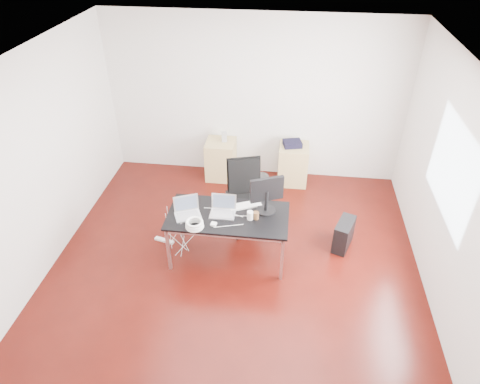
# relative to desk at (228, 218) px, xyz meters

# --- Properties ---
(room_shell) EXTENTS (5.00, 5.00, 5.00)m
(room_shell) POSITION_rel_desk_xyz_m (0.15, -0.17, 0.73)
(room_shell) COLOR #360906
(room_shell) RESTS_ON ground
(desk) EXTENTS (1.60, 0.80, 0.73)m
(desk) POSITION_rel_desk_xyz_m (0.00, 0.00, 0.00)
(desk) COLOR black
(desk) RESTS_ON ground
(office_chair) EXTENTS (0.59, 0.61, 1.08)m
(office_chair) POSITION_rel_desk_xyz_m (0.15, 0.73, -0.07)
(office_chair) COLOR black
(office_chair) RESTS_ON ground
(filing_cabinet_left) EXTENTS (0.50, 0.50, 0.70)m
(filing_cabinet_left) POSITION_rel_desk_xyz_m (-0.44, 2.06, -0.33)
(filing_cabinet_left) COLOR tan
(filing_cabinet_left) RESTS_ON ground
(filing_cabinet_right) EXTENTS (0.50, 0.50, 0.70)m
(filing_cabinet_right) POSITION_rel_desk_xyz_m (0.83, 2.06, -0.33)
(filing_cabinet_right) COLOR tan
(filing_cabinet_right) RESTS_ON ground
(pc_tower) EXTENTS (0.34, 0.49, 0.44)m
(pc_tower) POSITION_rel_desk_xyz_m (1.60, 0.41, -0.46)
(pc_tower) COLOR black
(pc_tower) RESTS_ON ground
(wastebasket) EXTENTS (0.31, 0.31, 0.28)m
(wastebasket) POSITION_rel_desk_xyz_m (0.31, 1.72, -0.54)
(wastebasket) COLOR black
(wastebasket) RESTS_ON ground
(power_strip) EXTENTS (0.31, 0.13, 0.04)m
(power_strip) POSITION_rel_desk_xyz_m (-0.99, 0.19, -0.66)
(power_strip) COLOR white
(power_strip) RESTS_ON ground
(laptop_left) EXTENTS (0.40, 0.37, 0.23)m
(laptop_left) POSITION_rel_desk_xyz_m (-0.54, -0.05, 0.11)
(laptop_left) COLOR silver
(laptop_left) RESTS_ON desk
(laptop_right) EXTENTS (0.33, 0.25, 0.23)m
(laptop_right) POSITION_rel_desk_xyz_m (-0.07, 0.04, 0.11)
(laptop_right) COLOR silver
(laptop_right) RESTS_ON desk
(monitor) EXTENTS (0.43, 0.26, 0.51)m
(monitor) POSITION_rel_desk_xyz_m (0.49, 0.17, 0.34)
(monitor) COLOR black
(monitor) RESTS_ON desk
(keyboard) EXTENTS (0.46, 0.31, 0.02)m
(keyboard) POSITION_rel_desk_xyz_m (0.20, 0.22, 0.06)
(keyboard) COLOR white
(keyboard) RESTS_ON desk
(cup_white) EXTENTS (0.08, 0.08, 0.12)m
(cup_white) POSITION_rel_desk_xyz_m (0.30, -0.05, 0.11)
(cup_white) COLOR white
(cup_white) RESTS_ON desk
(cup_brown) EXTENTS (0.09, 0.09, 0.10)m
(cup_brown) POSITION_rel_desk_xyz_m (0.37, -0.03, 0.10)
(cup_brown) COLOR brown
(cup_brown) RESTS_ON desk
(cable_coil) EXTENTS (0.24, 0.24, 0.11)m
(cable_coil) POSITION_rel_desk_xyz_m (-0.38, -0.31, 0.11)
(cable_coil) COLOR white
(cable_coil) RESTS_ON desk
(power_adapter) EXTENTS (0.08, 0.08, 0.03)m
(power_adapter) POSITION_rel_desk_xyz_m (-0.15, -0.23, 0.07)
(power_adapter) COLOR white
(power_adapter) RESTS_ON desk
(speaker) EXTENTS (0.10, 0.10, 0.18)m
(speaker) POSITION_rel_desk_xyz_m (-0.38, 2.09, 0.11)
(speaker) COLOR #9E9E9E
(speaker) RESTS_ON filing_cabinet_left
(navy_garment) EXTENTS (0.35, 0.31, 0.09)m
(navy_garment) POSITION_rel_desk_xyz_m (0.79, 2.07, 0.07)
(navy_garment) COLOR black
(navy_garment) RESTS_ON filing_cabinet_right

